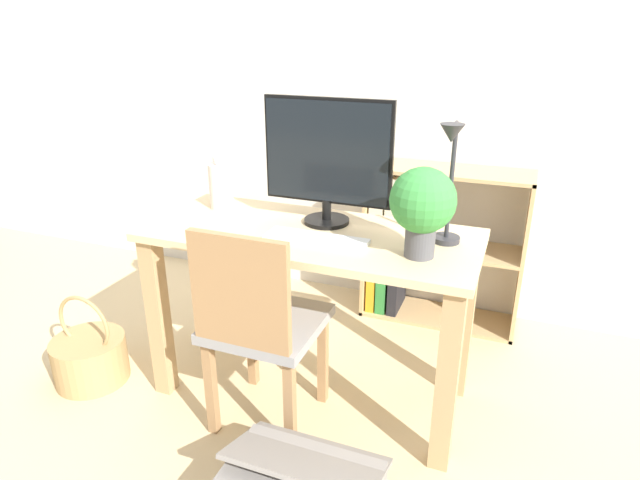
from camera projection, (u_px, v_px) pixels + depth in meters
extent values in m
plane|color=#CCB284|center=(312.00, 389.00, 2.30)|extent=(10.00, 10.00, 0.00)
cube|color=silver|center=(385.00, 60.00, 2.68)|extent=(8.00, 0.05, 2.60)
cube|color=#D8BC8C|center=(310.00, 235.00, 2.04)|extent=(1.27, 0.55, 0.03)
cube|color=tan|center=(159.00, 318.00, 2.18)|extent=(0.07, 0.07, 0.70)
cube|color=tan|center=(447.00, 382.00, 1.79)|extent=(0.07, 0.07, 0.70)
cube|color=tan|center=(216.00, 274.00, 2.56)|extent=(0.07, 0.07, 0.70)
cube|color=tan|center=(464.00, 319.00, 2.17)|extent=(0.07, 0.07, 0.70)
cylinder|color=black|center=(327.00, 221.00, 2.12)|extent=(0.18, 0.18, 0.02)
cylinder|color=black|center=(327.00, 209.00, 2.10)|extent=(0.04, 0.04, 0.08)
cube|color=black|center=(328.00, 152.00, 2.02)|extent=(0.51, 0.02, 0.40)
cube|color=black|center=(327.00, 152.00, 2.02)|extent=(0.49, 0.03, 0.38)
cube|color=silver|center=(316.00, 239.00, 1.93)|extent=(0.38, 0.12, 0.02)
cylinder|color=silver|center=(221.00, 186.00, 2.26)|extent=(0.10, 0.10, 0.19)
sphere|color=silver|center=(219.00, 159.00, 2.22)|extent=(0.05, 0.05, 0.05)
cylinder|color=#2D2D33|center=(446.00, 239.00, 1.93)|extent=(0.10, 0.10, 0.02)
cylinder|color=#2D2D33|center=(451.00, 182.00, 1.85)|extent=(0.02, 0.02, 0.41)
cylinder|color=#2D2D33|center=(455.00, 124.00, 1.73)|extent=(0.01, 0.10, 0.01)
cone|color=#2D2D33|center=(452.00, 133.00, 1.70)|extent=(0.08, 0.08, 0.06)
cylinder|color=#4C4C51|center=(420.00, 241.00, 1.79)|extent=(0.10, 0.10, 0.11)
sphere|color=#388C3D|center=(423.00, 200.00, 1.74)|extent=(0.22, 0.22, 0.22)
cube|color=gray|center=(267.00, 323.00, 2.00)|extent=(0.40, 0.40, 0.04)
cube|color=#9E754C|center=(239.00, 292.00, 1.76)|extent=(0.36, 0.03, 0.40)
cube|color=#9E754C|center=(211.00, 387.00, 2.00)|extent=(0.04, 0.04, 0.40)
cube|color=#9E754C|center=(290.00, 408.00, 1.89)|extent=(0.04, 0.04, 0.40)
cube|color=#9E754C|center=(252.00, 343.00, 2.28)|extent=(0.04, 0.04, 0.40)
cube|color=#9E754C|center=(323.00, 359.00, 2.17)|extent=(0.04, 0.04, 0.40)
cube|color=tan|center=(370.00, 237.00, 2.86)|extent=(0.02, 0.28, 0.81)
cube|color=tan|center=(523.00, 258.00, 2.60)|extent=(0.02, 0.28, 0.81)
cube|color=tan|center=(437.00, 315.00, 2.88)|extent=(0.79, 0.28, 0.02)
cube|color=tan|center=(450.00, 171.00, 2.58)|extent=(0.79, 0.28, 0.02)
cube|color=tan|center=(443.00, 247.00, 2.73)|extent=(0.75, 0.28, 0.02)
cube|color=orange|center=(376.00, 284.00, 2.95)|extent=(0.04, 0.24, 0.23)
cube|color=#2D7F38|center=(386.00, 286.00, 2.93)|extent=(0.05, 0.24, 0.22)
cube|color=black|center=(397.00, 289.00, 2.91)|extent=(0.05, 0.24, 0.22)
cube|color=beige|center=(382.00, 207.00, 2.77)|extent=(0.07, 0.24, 0.34)
cube|color=beige|center=(395.00, 207.00, 2.75)|extent=(0.05, 0.24, 0.35)
cube|color=navy|center=(406.00, 211.00, 2.73)|extent=(0.05, 0.24, 0.32)
cube|color=black|center=(417.00, 222.00, 2.73)|extent=(0.04, 0.24, 0.22)
cylinder|color=tan|center=(90.00, 359.00, 2.34)|extent=(0.31, 0.31, 0.20)
torus|color=tan|center=(84.00, 324.00, 2.27)|extent=(0.27, 0.02, 0.27)
cube|color=gray|center=(308.00, 458.00, 1.67)|extent=(0.48, 0.29, 0.12)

